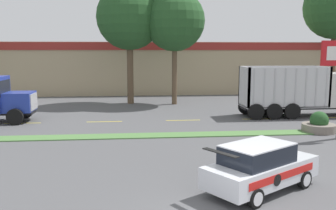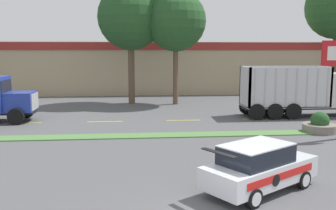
# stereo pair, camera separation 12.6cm
# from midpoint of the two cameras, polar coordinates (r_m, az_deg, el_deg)

# --- Properties ---
(grass_verge) EXTENTS (120.00, 1.23, 0.06)m
(grass_verge) POSITION_cam_midpoint_polar(r_m,az_deg,el_deg) (21.38, 0.77, -4.60)
(grass_verge) COLOR #517F42
(grass_verge) RESTS_ON ground_plane
(centre_line_2) EXTENTS (2.40, 0.14, 0.01)m
(centre_line_2) POSITION_cam_midpoint_polar(r_m,az_deg,el_deg) (26.79, -21.41, -2.59)
(centre_line_2) COLOR yellow
(centre_line_2) RESTS_ON ground_plane
(centre_line_3) EXTENTS (2.40, 0.14, 0.01)m
(centre_line_3) POSITION_cam_midpoint_polar(r_m,az_deg,el_deg) (25.84, -9.81, -2.52)
(centre_line_3) COLOR yellow
(centre_line_3) RESTS_ON ground_plane
(centre_line_4) EXTENTS (2.40, 0.14, 0.01)m
(centre_line_4) POSITION_cam_midpoint_polar(r_m,az_deg,el_deg) (26.00, 2.15, -2.33)
(centre_line_4) COLOR yellow
(centre_line_4) RESTS_ON ground_plane
(centre_line_5) EXTENTS (2.40, 0.14, 0.01)m
(centre_line_5) POSITION_cam_midpoint_polar(r_m,az_deg,el_deg) (27.26, 13.48, -2.06)
(centre_line_5) COLOR yellow
(centre_line_5) RESTS_ON ground_plane
(centre_line_6) EXTENTS (2.40, 0.14, 0.01)m
(centre_line_6) POSITION_cam_midpoint_polar(r_m,az_deg,el_deg) (29.46, 23.46, -1.76)
(centre_line_6) COLOR yellow
(centre_line_6) RESTS_ON ground_plane
(dump_truck_trail) EXTENTS (11.06, 2.63, 3.66)m
(dump_truck_trail) POSITION_cam_midpoint_polar(r_m,az_deg,el_deg) (29.97, 22.83, 1.67)
(dump_truck_trail) COLOR black
(dump_truck_trail) RESTS_ON ground_plane
(rally_car) EXTENTS (4.59, 3.82, 1.72)m
(rally_car) POSITION_cam_midpoint_polar(r_m,az_deg,el_deg) (13.35, 13.62, -9.12)
(rally_car) COLOR silver
(rally_car) RESTS_ON ground_plane
(stone_planter) EXTENTS (1.96, 1.96, 1.23)m
(stone_planter) POSITION_cam_midpoint_polar(r_m,az_deg,el_deg) (23.97, 21.87, -2.83)
(stone_planter) COLOR slate
(stone_planter) RESTS_ON ground_plane
(store_building_backdrop) EXTENTS (43.89, 12.10, 5.70)m
(store_building_backdrop) POSITION_cam_midpoint_polar(r_m,az_deg,el_deg) (46.25, 0.94, 5.89)
(store_building_backdrop) COLOR tan
(store_building_backdrop) RESTS_ON ground_plane
(tree_behind_left) EXTENTS (5.89, 5.89, 12.19)m
(tree_behind_left) POSITION_cam_midpoint_polar(r_m,az_deg,el_deg) (34.30, -6.02, 14.17)
(tree_behind_left) COLOR brown
(tree_behind_left) RESTS_ON ground_plane
(tree_behind_centre) EXTENTS (6.88, 6.88, 14.61)m
(tree_behind_centre) POSITION_cam_midpoint_polar(r_m,az_deg,el_deg) (45.39, 24.21, 14.32)
(tree_behind_centre) COLOR brown
(tree_behind_centre) RESTS_ON ground_plane
(tree_behind_right) EXTENTS (5.34, 5.34, 11.38)m
(tree_behind_right) POSITION_cam_midpoint_polar(r_m,az_deg,el_deg) (33.61, 0.90, 13.58)
(tree_behind_right) COLOR brown
(tree_behind_right) RESTS_ON ground_plane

